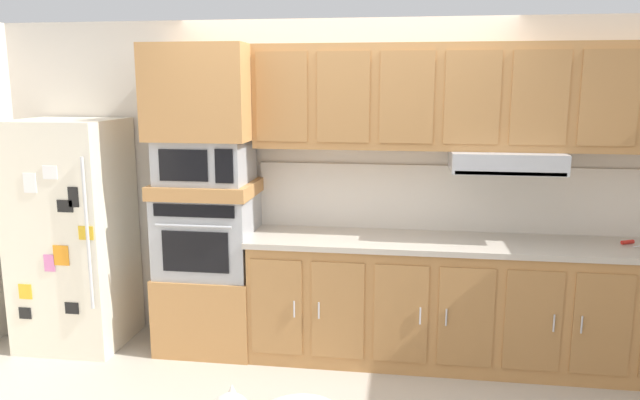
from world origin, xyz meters
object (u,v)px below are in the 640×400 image
(microwave, at_px, (206,161))
(screwdriver, at_px, (629,242))
(refrigerator, at_px, (73,234))
(built_in_oven, at_px, (208,234))

(microwave, xyz_separation_m, screwdriver, (3.03, 0.06, -0.53))
(refrigerator, bearing_deg, microwave, 3.65)
(microwave, distance_m, screwdriver, 3.08)
(screwdriver, bearing_deg, built_in_oven, -178.86)
(refrigerator, height_order, built_in_oven, refrigerator)
(built_in_oven, distance_m, microwave, 0.56)
(built_in_oven, xyz_separation_m, screwdriver, (3.03, 0.06, 0.03))
(built_in_oven, distance_m, screwdriver, 3.03)
(microwave, bearing_deg, built_in_oven, 179.23)
(refrigerator, height_order, microwave, refrigerator)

